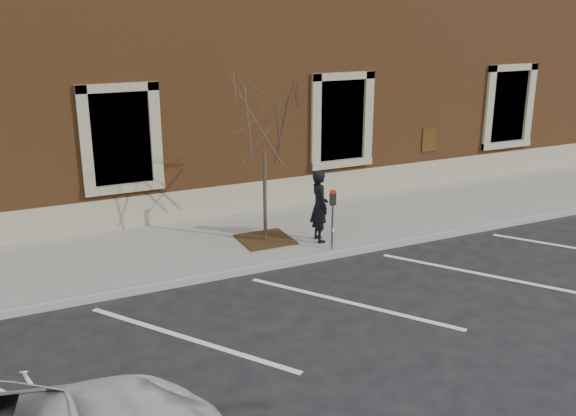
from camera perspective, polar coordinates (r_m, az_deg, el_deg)
ground at (r=14.13m, az=1.04°, el=-4.92°), size 120.00×120.00×0.00m
sidewalk_near at (r=15.58m, az=-1.80°, el=-2.45°), size 40.00×3.50×0.15m
curb_near at (r=14.06m, az=1.13°, el=-4.71°), size 40.00×0.12×0.15m
parking_stripes at (r=12.36m, az=5.60°, el=-8.40°), size 28.00×4.40×0.01m
building_civic at (r=20.34m, az=-8.85°, el=13.36°), size 40.00×8.62×8.00m
man at (r=14.78m, az=2.82°, el=0.18°), size 0.48×0.66×1.69m
parking_meter at (r=14.23m, az=3.99°, el=-0.06°), size 0.12×0.10×1.37m
tree_grate at (r=15.06m, az=-2.03°, el=-2.80°), size 1.18×1.18×0.03m
sapling at (r=14.36m, az=-2.14°, el=7.20°), size 2.29×2.29×3.82m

